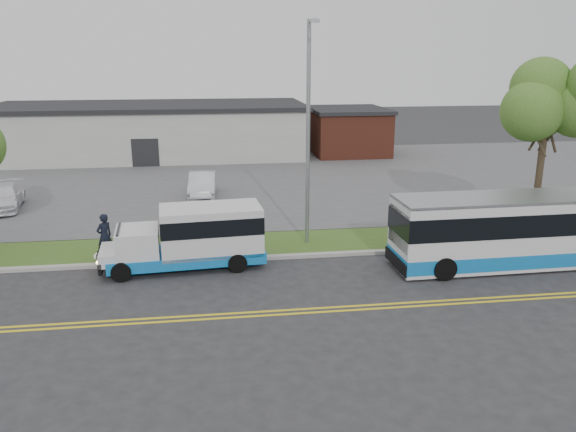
{
  "coord_description": "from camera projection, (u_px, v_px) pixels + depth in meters",
  "views": [
    {
      "loc": [
        -1.15,
        -20.79,
        8.19
      ],
      "look_at": [
        2.01,
        1.92,
        1.6
      ],
      "focal_mm": 35.0,
      "sensor_mm": 36.0,
      "label": 1
    }
  ],
  "objects": [
    {
      "name": "parked_car_b",
      "position": [
        4.0,
        197.0,
        30.56
      ],
      "size": [
        2.47,
        4.64,
        1.28
      ],
      "primitive_type": "imported",
      "rotation": [
        0.0,
        0.0,
        0.16
      ],
      "color": "white",
      "rests_on": "parking_lot"
    },
    {
      "name": "commercial_building",
      "position": [
        151.0,
        130.0,
        46.51
      ],
      "size": [
        25.4,
        10.4,
        4.35
      ],
      "color": "#9E9E99",
      "rests_on": "ground"
    },
    {
      "name": "brick_wing",
      "position": [
        348.0,
        131.0,
        47.81
      ],
      "size": [
        6.3,
        7.3,
        3.9
      ],
      "color": "brown",
      "rests_on": "ground"
    },
    {
      "name": "lane_line_south",
      "position": [
        252.0,
        316.0,
        18.26
      ],
      "size": [
        70.0,
        0.12,
        0.01
      ],
      "primitive_type": "cube",
      "color": "yellow",
      "rests_on": "ground"
    },
    {
      "name": "parked_car_a",
      "position": [
        202.0,
        185.0,
        33.1
      ],
      "size": [
        1.67,
        4.41,
        1.44
      ],
      "primitive_type": "imported",
      "rotation": [
        0.0,
        0.0,
        -0.03
      ],
      "color": "silver",
      "rests_on": "parking_lot"
    },
    {
      "name": "verge",
      "position": [
        240.0,
        245.0,
        24.95
      ],
      "size": [
        80.0,
        3.3,
        0.1
      ],
      "primitive_type": "cube",
      "color": "#3B531B",
      "rests_on": "ground"
    },
    {
      "name": "pedestrian",
      "position": [
        105.0,
        236.0,
        22.99
      ],
      "size": [
        0.81,
        0.8,
        1.89
      ],
      "primitive_type": "imported",
      "rotation": [
        0.0,
        0.0,
        3.89
      ],
      "color": "black",
      "rests_on": "verge"
    },
    {
      "name": "grocery_bag_left",
      "position": [
        98.0,
        257.0,
        22.92
      ],
      "size": [
        0.32,
        0.32,
        0.32
      ],
      "primitive_type": "sphere",
      "color": "white",
      "rests_on": "verge"
    },
    {
      "name": "grocery_bag_right",
      "position": [
        115.0,
        252.0,
        23.48
      ],
      "size": [
        0.32,
        0.32,
        0.32
      ],
      "primitive_type": "sphere",
      "color": "white",
      "rests_on": "verge"
    },
    {
      "name": "transit_bus",
      "position": [
        521.0,
        230.0,
        22.42
      ],
      "size": [
        10.42,
        2.66,
        2.88
      ],
      "rotation": [
        0.0,
        0.0,
        0.02
      ],
      "color": "silver",
      "rests_on": "ground"
    },
    {
      "name": "parking_lot",
      "position": [
        229.0,
        179.0,
        38.38
      ],
      "size": [
        80.0,
        25.0,
        0.1
      ],
      "primitive_type": "cube",
      "color": "#4C4C4F",
      "rests_on": "ground"
    },
    {
      "name": "ground",
      "position": [
        244.0,
        270.0,
        22.21
      ],
      "size": [
        140.0,
        140.0,
        0.0
      ],
      "primitive_type": "plane",
      "color": "#28282B",
      "rests_on": "ground"
    },
    {
      "name": "streetlight_near",
      "position": [
        308.0,
        128.0,
        23.76
      ],
      "size": [
        0.35,
        1.53,
        9.5
      ],
      "color": "gray",
      "rests_on": "verge"
    },
    {
      "name": "curb",
      "position": [
        243.0,
        259.0,
        23.23
      ],
      "size": [
        80.0,
        0.3,
        0.15
      ],
      "primitive_type": "cube",
      "color": "#9E9B93",
      "rests_on": "ground"
    },
    {
      "name": "lane_line_north",
      "position": [
        252.0,
        312.0,
        18.54
      ],
      "size": [
        70.0,
        0.12,
        0.01
      ],
      "primitive_type": "cube",
      "color": "yellow",
      "rests_on": "ground"
    },
    {
      "name": "shuttle_bus",
      "position": [
        195.0,
        235.0,
        22.21
      ],
      "size": [
        6.56,
        2.59,
        2.46
      ],
      "rotation": [
        0.0,
        0.0,
        0.08
      ],
      "color": "#1069B3",
      "rests_on": "ground"
    },
    {
      "name": "tree_east",
      "position": [
        548.0,
        101.0,
        25.21
      ],
      "size": [
        5.2,
        5.2,
        8.33
      ],
      "color": "#34281C",
      "rests_on": "verge"
    }
  ]
}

